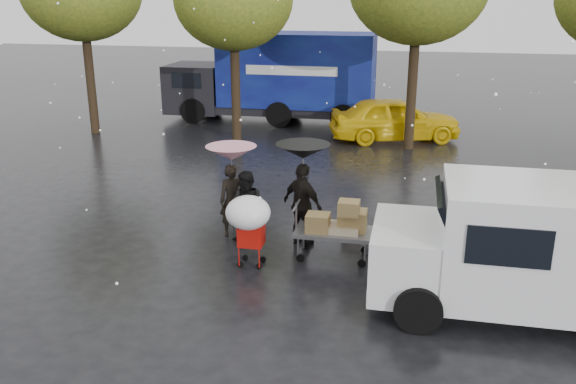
% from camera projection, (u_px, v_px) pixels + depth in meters
% --- Properties ---
extents(ground, '(90.00, 90.00, 0.00)m').
position_uv_depth(ground, '(264.00, 267.00, 11.72)').
color(ground, black).
rests_on(ground, ground).
extents(person_pink, '(0.68, 0.58, 1.58)m').
position_uv_depth(person_pink, '(233.00, 200.00, 13.02)').
color(person_pink, black).
rests_on(person_pink, ground).
extents(person_middle, '(0.85, 0.71, 1.56)m').
position_uv_depth(person_middle, '(248.00, 208.00, 12.59)').
color(person_middle, black).
rests_on(person_middle, ground).
extents(person_black, '(1.09, 0.92, 1.75)m').
position_uv_depth(person_black, '(303.00, 205.00, 12.49)').
color(person_black, black).
rests_on(person_black, ground).
extents(umbrella_pink, '(1.07, 1.07, 1.99)m').
position_uv_depth(umbrella_pink, '(231.00, 153.00, 12.69)').
color(umbrella_pink, '#4C4C4C').
rests_on(umbrella_pink, ground).
extents(umbrella_black, '(1.10, 1.10, 2.16)m').
position_uv_depth(umbrella_black, '(303.00, 151.00, 12.13)').
color(umbrella_black, '#4C4C4C').
rests_on(umbrella_black, ground).
extents(vendor_cart, '(1.52, 0.80, 1.27)m').
position_uv_depth(vendor_cart, '(338.00, 224.00, 11.87)').
color(vendor_cart, slate).
rests_on(vendor_cart, ground).
extents(shopping_cart, '(0.84, 0.84, 1.46)m').
position_uv_depth(shopping_cart, '(249.00, 216.00, 11.33)').
color(shopping_cart, red).
rests_on(shopping_cart, ground).
extents(white_van, '(4.91, 2.18, 2.20)m').
position_uv_depth(white_van, '(538.00, 248.00, 9.69)').
color(white_van, white).
rests_on(white_van, ground).
extents(blue_truck, '(8.30, 2.60, 3.50)m').
position_uv_depth(blue_truck, '(277.00, 77.00, 24.27)').
color(blue_truck, '#0D0B5F').
rests_on(blue_truck, ground).
extents(box_ground_near, '(0.54, 0.44, 0.48)m').
position_uv_depth(box_ground_near, '(413.00, 247.00, 12.02)').
color(box_ground_near, olive).
rests_on(box_ground_near, ground).
extents(box_ground_far, '(0.42, 0.33, 0.31)m').
position_uv_depth(box_ground_far, '(352.00, 230.00, 13.10)').
color(box_ground_far, olive).
rests_on(box_ground_far, ground).
extents(yellow_taxi, '(4.84, 3.07, 1.54)m').
position_uv_depth(yellow_taxi, '(395.00, 119.00, 21.40)').
color(yellow_taxi, yellow).
rests_on(yellow_taxi, ground).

